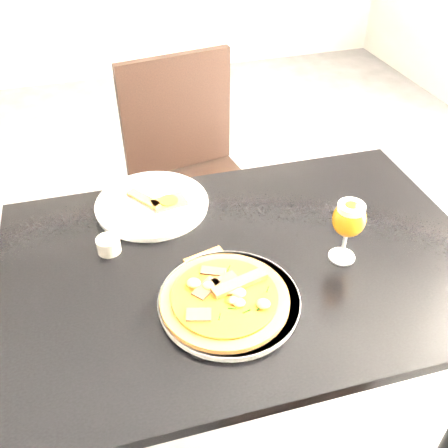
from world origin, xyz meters
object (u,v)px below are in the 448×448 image
object	(u,v)px
beer_glass	(349,220)
pizza	(225,298)
chair_far	(193,179)
dining_table	(243,285)

from	to	relation	value
beer_glass	pizza	bearing A→B (deg)	-168.06
chair_far	beer_glass	bearing A→B (deg)	-83.96
dining_table	pizza	bearing A→B (deg)	-122.66
dining_table	beer_glass	xyz separation A→B (m)	(0.24, -0.06, 0.21)
dining_table	beer_glass	distance (m)	0.32
chair_far	dining_table	bearing A→B (deg)	-101.64
dining_table	chair_far	bearing A→B (deg)	88.84
dining_table	beer_glass	size ratio (longest dim) A/B	7.27
chair_far	beer_glass	distance (m)	0.86
dining_table	pizza	world-z (taller)	pizza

